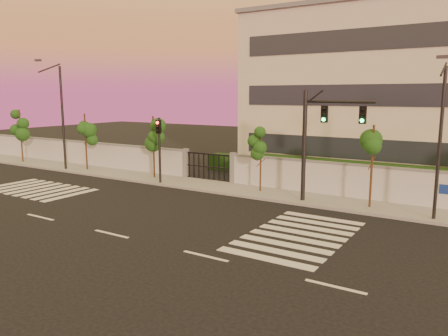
{
  "coord_description": "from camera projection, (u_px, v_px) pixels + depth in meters",
  "views": [
    {
      "loc": [
        13.95,
        -12.9,
        6.02
      ],
      "look_at": [
        2.05,
        6.0,
        2.27
      ],
      "focal_mm": 35.0,
      "sensor_mm": 36.0,
      "label": 1
    }
  ],
  "objects": [
    {
      "name": "ground",
      "position": [
        112.0,
        234.0,
        19.09
      ],
      "size": [
        120.0,
        120.0,
        0.0
      ],
      "primitive_type": "plane",
      "color": "black",
      "rests_on": "ground"
    },
    {
      "name": "sidewalk",
      "position": [
        234.0,
        189.0,
        27.84
      ],
      "size": [
        60.0,
        3.0,
        0.15
      ],
      "primitive_type": "cube",
      "color": "gray",
      "rests_on": "ground"
    },
    {
      "name": "perimeter_wall",
      "position": [
        247.0,
        171.0,
        28.87
      ],
      "size": [
        60.0,
        0.36,
        2.2
      ],
      "color": "#BBBDC2",
      "rests_on": "ground"
    },
    {
      "name": "hedge_row",
      "position": [
        280.0,
        170.0,
        30.64
      ],
      "size": [
        41.0,
        4.25,
        1.8
      ],
      "color": "black",
      "rests_on": "ground"
    },
    {
      "name": "institutional_building",
      "position": [
        422.0,
        93.0,
        31.69
      ],
      "size": [
        24.4,
        12.4,
        12.25
      ],
      "color": "beige",
      "rests_on": "ground"
    },
    {
      "name": "distant_skyscraper",
      "position": [
        365.0,
        6.0,
        276.66
      ],
      "size": [
        16.0,
        16.0,
        118.0
      ],
      "color": "slate",
      "rests_on": "ground"
    },
    {
      "name": "road_markings",
      "position": [
        143.0,
        210.0,
        23.06
      ],
      "size": [
        57.0,
        7.62,
        0.02
      ],
      "color": "silver",
      "rests_on": "ground"
    },
    {
      "name": "street_tree_a",
      "position": [
        20.0,
        124.0,
        38.35
      ],
      "size": [
        1.56,
        1.24,
        4.76
      ],
      "color": "#382314",
      "rests_on": "ground"
    },
    {
      "name": "street_tree_b",
      "position": [
        86.0,
        129.0,
        34.28
      ],
      "size": [
        1.54,
        1.23,
        4.57
      ],
      "color": "#382314",
      "rests_on": "ground"
    },
    {
      "name": "street_tree_c",
      "position": [
        154.0,
        133.0,
        30.96
      ],
      "size": [
        1.52,
        1.21,
        4.54
      ],
      "color": "#382314",
      "rests_on": "ground"
    },
    {
      "name": "street_tree_d",
      "position": [
        261.0,
        146.0,
        26.58
      ],
      "size": [
        1.34,
        1.07,
        4.02
      ],
      "color": "#382314",
      "rests_on": "ground"
    },
    {
      "name": "street_tree_e",
      "position": [
        373.0,
        148.0,
        22.62
      ],
      "size": [
        1.45,
        1.15,
        4.5
      ],
      "color": "#382314",
      "rests_on": "ground"
    },
    {
      "name": "traffic_signal_main",
      "position": [
        318.0,
        133.0,
        23.64
      ],
      "size": [
        3.95,
        0.88,
        6.27
      ],
      "rotation": [
        0.0,
        0.0,
        -0.19
      ],
      "color": "black",
      "rests_on": "ground"
    },
    {
      "name": "traffic_signal_secondary",
      "position": [
        159.0,
        143.0,
        29.16
      ],
      "size": [
        0.35,
        0.34,
        4.53
      ],
      "rotation": [
        0.0,
        0.0,
        0.22
      ],
      "color": "black",
      "rests_on": "ground"
    },
    {
      "name": "streetlight_west",
      "position": [
        60.0,
        112.0,
        34.19
      ],
      "size": [
        0.51,
        2.07,
        8.62
      ],
      "color": "black",
      "rests_on": "ground"
    },
    {
      "name": "streetlight_east",
      "position": [
        440.0,
        136.0,
        20.15
      ],
      "size": [
        0.46,
        1.84,
        7.66
      ],
      "color": "black",
      "rests_on": "ground"
    }
  ]
}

